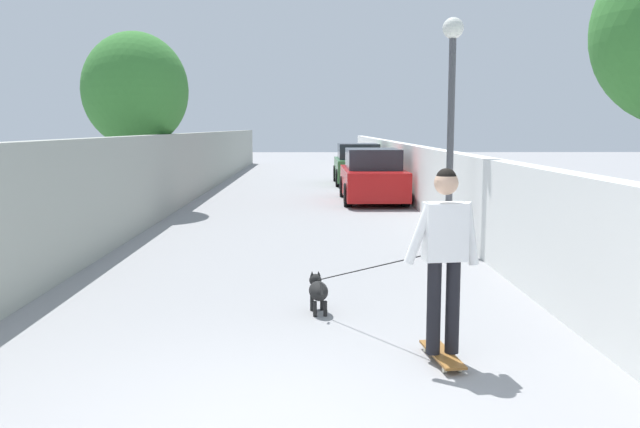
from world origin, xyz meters
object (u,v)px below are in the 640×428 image
Objects in this scene: person_skateboarder at (445,246)px; lamp_post at (452,92)px; car_near at (373,177)px; dog at (319,290)px; car_far at (358,165)px; tree_left_near at (135,91)px; skateboard at (442,355)px.

lamp_post is at bearing -11.95° from person_skateboarder.
car_near is at bearing -2.46° from person_skateboarder.
person_skateboarder is 2.18m from dog.
dog is at bearing 174.59° from car_far.
dog is at bearing -155.05° from tree_left_near.
dog is 18.19m from car_far.
lamp_post is 2.33× the size of person_skateboarder.
car_far is (19.78, -0.59, 0.65)m from skateboard.
dog is 0.47× the size of car_near.
lamp_post is at bearing -11.95° from skateboard.
lamp_post is at bearing -175.73° from car_near.
lamp_post is at bearing -177.58° from car_far.
skateboard is (-11.52, -5.71, -3.02)m from tree_left_near.
lamp_post is 8.31m from car_near.
car_near is (2.12, -6.29, -2.37)m from tree_left_near.
tree_left_near reaches higher than person_skateboarder.
lamp_post reaches higher than dog.
dog is at bearing 33.92° from person_skateboarder.
skateboard is at bearing -153.65° from tree_left_near.
car_near reaches higher than dog.
dog is 0.50× the size of car_far.
car_near is at bearing -180.00° from car_far.
car_near and car_far have the same top height.
lamp_post reaches higher than car_near.
person_skateboarder is (-11.52, -5.71, -1.99)m from tree_left_near.
person_skateboarder reaches higher than dog.
lamp_post is 14.33m from car_far.
skateboard is 2.03m from dog.
skateboard is 0.41× the size of dog.
person_skateboarder is at bearing -153.65° from tree_left_near.
tree_left_near is 13.20m from skateboard.
skateboard is 13.67m from car_near.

